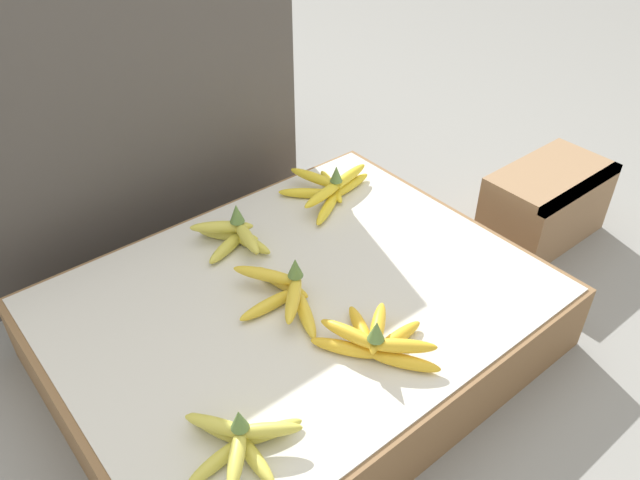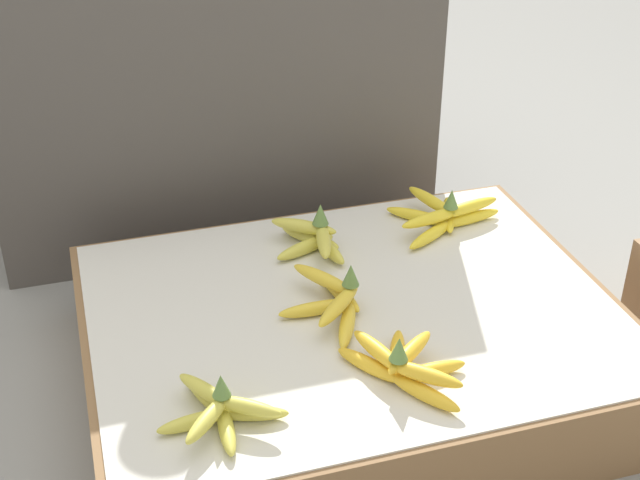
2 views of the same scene
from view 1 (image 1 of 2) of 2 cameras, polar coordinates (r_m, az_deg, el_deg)
ground_plane at (r=1.51m, az=-1.87°, el=-9.96°), size 10.00×10.00×0.00m
display_platform at (r=1.44m, az=-1.94°, el=-7.57°), size 1.05×0.82×0.18m
back_vendor_table at (r=1.80m, az=-21.28°, el=12.00°), size 1.10×0.44×0.82m
wooden_crate at (r=1.90m, az=19.92°, el=3.14°), size 0.36×0.21×0.22m
banana_bunch_front_left at (r=1.11m, az=-7.35°, el=-17.68°), size 0.22×0.21×0.09m
banana_bunch_front_midleft at (r=1.25m, az=5.17°, el=-9.11°), size 0.22×0.25×0.10m
banana_bunch_middle_midleft at (r=1.34m, az=-3.29°, el=-4.78°), size 0.17×0.27×0.10m
banana_bunch_back_midleft at (r=1.51m, az=-7.85°, el=0.47°), size 0.16×0.21×0.11m
banana_bunch_back_midright at (r=1.67m, az=0.88°, el=4.78°), size 0.27×0.23×0.10m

